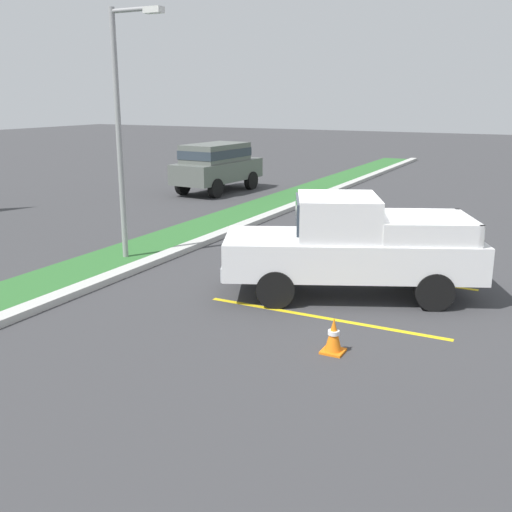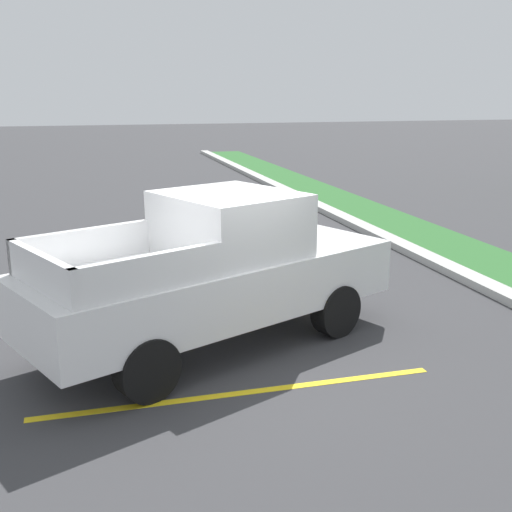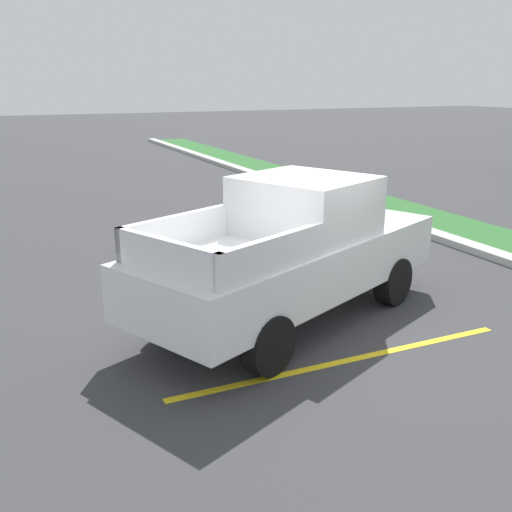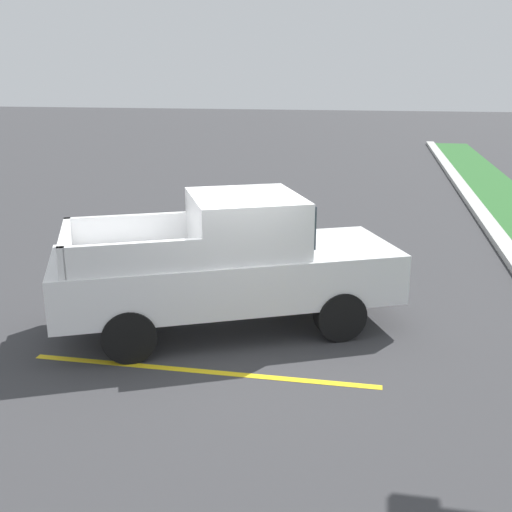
# 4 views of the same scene
# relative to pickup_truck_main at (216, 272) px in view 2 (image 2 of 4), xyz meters

# --- Properties ---
(ground_plane) EXTENTS (120.00, 120.00, 0.00)m
(ground_plane) POSITION_rel_pickup_truck_main_xyz_m (0.51, 0.12, -1.04)
(ground_plane) COLOR #38383A
(parking_line_near) EXTENTS (0.12, 4.80, 0.01)m
(parking_line_near) POSITION_rel_pickup_truck_main_xyz_m (-1.53, -0.05, -1.04)
(parking_line_near) COLOR yellow
(parking_line_near) RESTS_ON ground
(parking_line_far) EXTENTS (0.12, 4.80, 0.01)m
(parking_line_far) POSITION_rel_pickup_truck_main_xyz_m (1.57, -0.05, -1.04)
(parking_line_far) COLOR yellow
(parking_line_far) RESTS_ON ground
(pickup_truck_main) EXTENTS (3.88, 5.53, 2.10)m
(pickup_truck_main) POSITION_rel_pickup_truck_main_xyz_m (0.00, 0.00, 0.00)
(pickup_truck_main) COLOR black
(pickup_truck_main) RESTS_ON ground
(traffic_cone) EXTENTS (0.36, 0.36, 0.60)m
(traffic_cone) POSITION_rel_pickup_truck_main_xyz_m (-2.94, -0.77, -0.75)
(traffic_cone) COLOR orange
(traffic_cone) RESTS_ON ground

